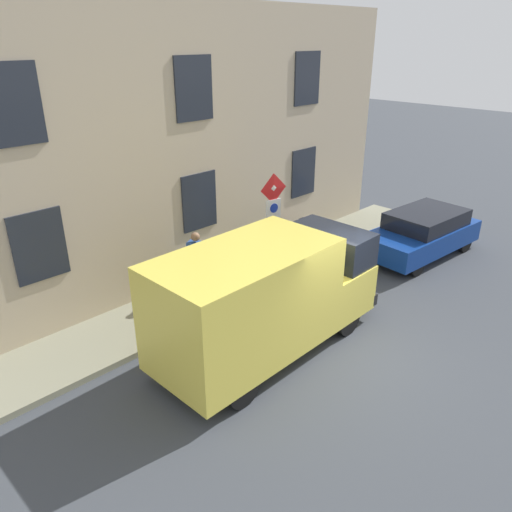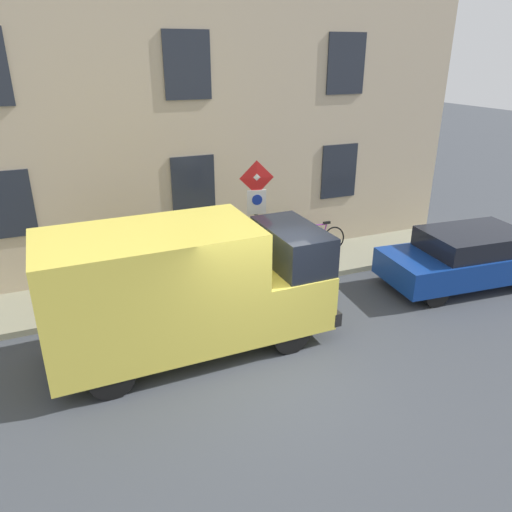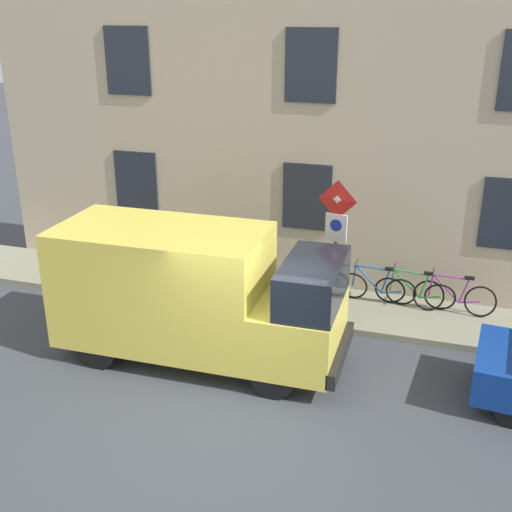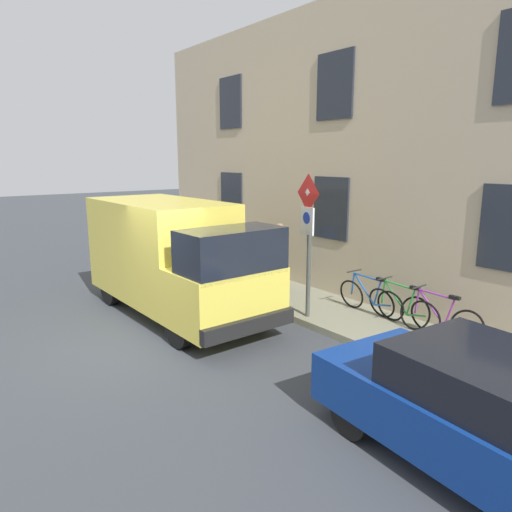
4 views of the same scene
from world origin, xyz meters
The scene contains 11 objects.
ground_plane centered at (0.00, 0.00, 0.00)m, with size 80.00×80.00×0.00m, color #3C4046.
sidewalk_slab centered at (3.92, 0.00, 0.07)m, with size 1.94×17.39×0.14m, color gray.
building_facade centered at (5.24, 0.00, 3.52)m, with size 0.75×15.39×7.03m.
sign_post_stacked centered at (3.16, -1.00, 2.08)m, with size 0.19×0.55×2.88m.
delivery_van centered at (1.25, 1.24, 1.33)m, with size 2.07×5.36×2.50m.
parked_hatchback centered at (1.40, -5.82, 0.73)m, with size 2.08×4.13×1.38m.
bicycle_purple centered at (4.34, -3.36, 0.51)m, with size 0.46×1.71×0.89m.
bicycle_green centered at (4.34, -2.54, 0.51)m, with size 0.46×1.71×0.89m.
bicycle_blue centered at (4.34, -1.73, 0.51)m, with size 0.46×1.71×0.89m.
pedestrian centered at (3.99, 0.87, 1.07)m, with size 0.47×0.41×1.72m.
litter_bin centered at (3.30, 0.61, 0.59)m, with size 0.44×0.44×0.90m, color #2D5133.
Camera 2 is at (-6.67, 3.14, 5.32)m, focal length 34.04 mm.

